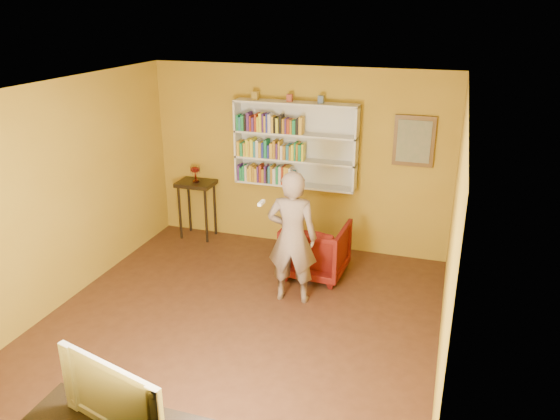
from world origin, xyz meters
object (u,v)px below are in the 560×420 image
object	(u,v)px
armchair	(316,249)
bookshelf	(296,144)
ruby_lustre	(195,171)
person	(292,237)
console_table	(196,191)
television	(122,390)

from	to	relation	value
armchair	bookshelf	bearing A→B (deg)	-54.95
ruby_lustre	person	distance (m)	2.47
bookshelf	console_table	distance (m)	1.78
bookshelf	person	bearing A→B (deg)	-75.13
person	bookshelf	bearing A→B (deg)	-81.12
bookshelf	armchair	world-z (taller)	bookshelf
bookshelf	television	bearing A→B (deg)	-89.50
bookshelf	ruby_lustre	world-z (taller)	bookshelf
television	console_table	bearing A→B (deg)	124.67
armchair	ruby_lustre	bearing A→B (deg)	-15.36
ruby_lustre	television	bearing A→B (deg)	-70.32
ruby_lustre	television	xyz separation A→B (m)	(1.61, -4.50, -0.25)
bookshelf	console_table	world-z (taller)	bookshelf
person	ruby_lustre	bearing A→B (deg)	-41.82
console_table	person	world-z (taller)	person
person	television	distance (m)	3.08
console_table	television	world-z (taller)	television
armchair	television	distance (m)	3.87
person	television	size ratio (longest dim) A/B	1.66
bookshelf	console_table	size ratio (longest dim) A/B	1.96
bookshelf	television	distance (m)	4.72
television	bookshelf	bearing A→B (deg)	105.48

